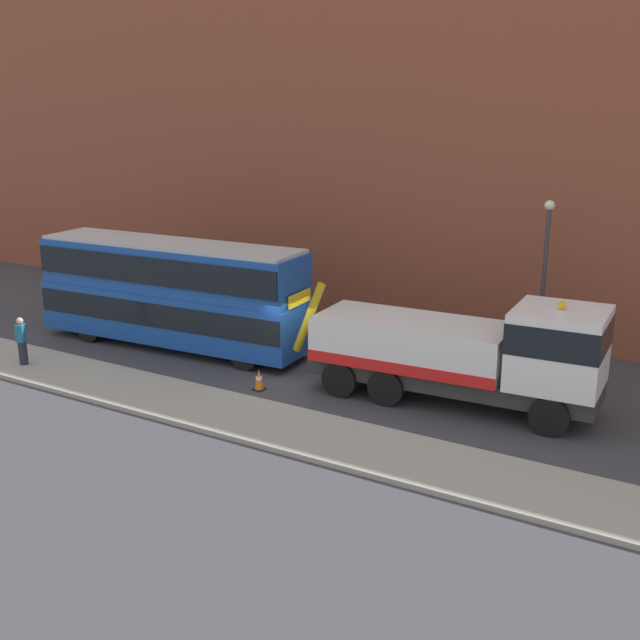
{
  "coord_description": "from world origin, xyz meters",
  "views": [
    {
      "loc": [
        13.61,
        -21.76,
        9.35
      ],
      "look_at": [
        0.39,
        0.28,
        2.0
      ],
      "focal_mm": 44.36,
      "sensor_mm": 36.0,
      "label": 1
    }
  ],
  "objects_px": {
    "double_decker_bus": "(172,290)",
    "street_lamp": "(545,267)",
    "traffic_cone_near_bus": "(259,380)",
    "recovery_tow_truck": "(467,351)",
    "pedestrian_onlooker": "(22,342)"
  },
  "relations": [
    {
      "from": "double_decker_bus",
      "to": "pedestrian_onlooker",
      "type": "height_order",
      "value": "double_decker_bus"
    },
    {
      "from": "traffic_cone_near_bus",
      "to": "street_lamp",
      "type": "height_order",
      "value": "street_lamp"
    },
    {
      "from": "traffic_cone_near_bus",
      "to": "recovery_tow_truck",
      "type": "bearing_deg",
      "value": 19.57
    },
    {
      "from": "pedestrian_onlooker",
      "to": "traffic_cone_near_bus",
      "type": "relative_size",
      "value": 2.38
    },
    {
      "from": "double_decker_bus",
      "to": "traffic_cone_near_bus",
      "type": "distance_m",
      "value": 6.24
    },
    {
      "from": "double_decker_bus",
      "to": "traffic_cone_near_bus",
      "type": "relative_size",
      "value": 15.49
    },
    {
      "from": "pedestrian_onlooker",
      "to": "double_decker_bus",
      "type": "bearing_deg",
      "value": 31.12
    },
    {
      "from": "street_lamp",
      "to": "traffic_cone_near_bus",
      "type": "bearing_deg",
      "value": -131.94
    },
    {
      "from": "recovery_tow_truck",
      "to": "double_decker_bus",
      "type": "xyz_separation_m",
      "value": [
        -11.78,
        -0.03,
        0.47
      ]
    },
    {
      "from": "double_decker_bus",
      "to": "pedestrian_onlooker",
      "type": "bearing_deg",
      "value": -124.92
    },
    {
      "from": "recovery_tow_truck",
      "to": "double_decker_bus",
      "type": "relative_size",
      "value": 0.92
    },
    {
      "from": "double_decker_bus",
      "to": "traffic_cone_near_bus",
      "type": "bearing_deg",
      "value": -25.35
    },
    {
      "from": "double_decker_bus",
      "to": "street_lamp",
      "type": "xyz_separation_m",
      "value": [
        12.5,
        5.57,
        1.24
      ]
    },
    {
      "from": "double_decker_bus",
      "to": "street_lamp",
      "type": "height_order",
      "value": "street_lamp"
    },
    {
      "from": "pedestrian_onlooker",
      "to": "street_lamp",
      "type": "relative_size",
      "value": 0.29
    }
  ]
}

